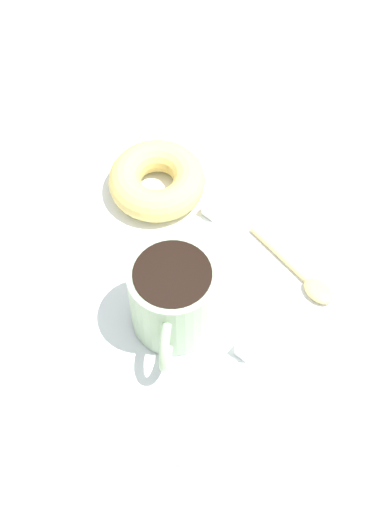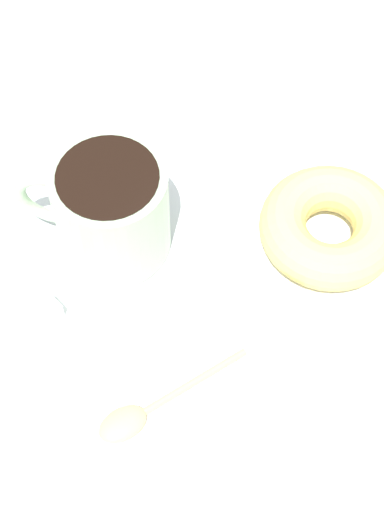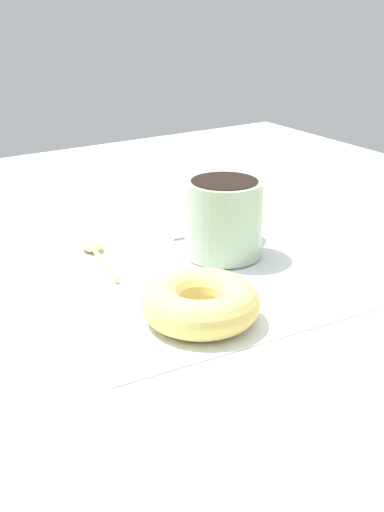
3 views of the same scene
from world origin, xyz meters
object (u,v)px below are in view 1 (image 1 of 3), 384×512
(spoon, at_px, (308,281))
(sugar_cube, at_px, (212,209))
(donut, at_px, (157,180))
(sugar_cube_extra, at_px, (245,349))
(coffee_cup, at_px, (173,298))

(spoon, height_order, sugar_cube, sugar_cube)
(donut, bearing_deg, sugar_cube_extra, -115.52)
(donut, xyz_separation_m, sugar_cube_extra, (-0.10, -0.20, -0.01))
(coffee_cup, relative_size, donut, 1.00)
(sugar_cube_extra, bearing_deg, donut, 64.48)
(spoon, bearing_deg, sugar_cube_extra, 179.22)
(coffee_cup, distance_m, sugar_cube, 0.14)
(spoon, xyz_separation_m, sugar_cube_extra, (-0.11, 0.00, 0.00))
(coffee_cup, xyz_separation_m, donut, (0.11, 0.12, -0.03))
(spoon, distance_m, sugar_cube, 0.13)
(sugar_cube, bearing_deg, sugar_cube_extra, -129.83)
(sugar_cube_extra, bearing_deg, coffee_cup, 102.68)
(donut, xyz_separation_m, sugar_cube, (0.01, -0.07, -0.01))
(spoon, distance_m, sugar_cube_extra, 0.11)
(donut, height_order, sugar_cube, donut)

